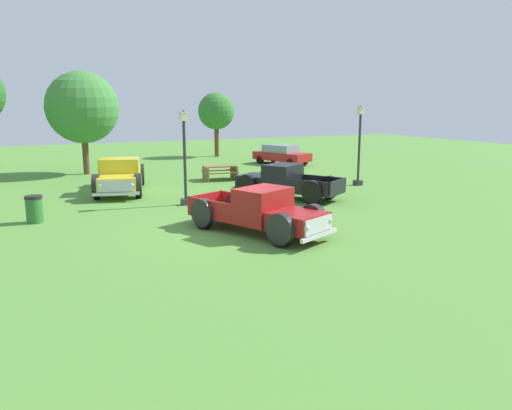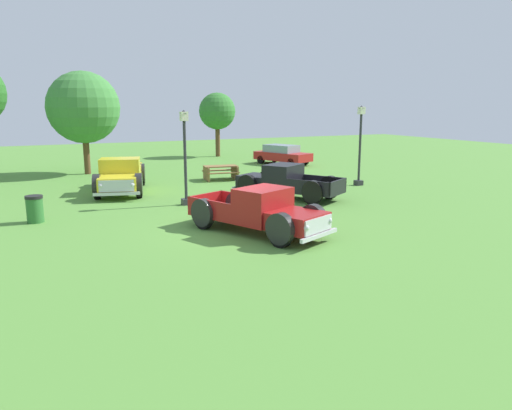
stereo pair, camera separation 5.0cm
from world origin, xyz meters
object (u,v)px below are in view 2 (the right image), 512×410
at_px(pickup_truck_behind_left, 120,177).
at_px(lamp_post_near, 360,144).
at_px(picnic_table, 221,171).
at_px(pickup_truck_foreground, 264,212).
at_px(pickup_truck_behind_right, 282,182).
at_px(sedan_distant_a, 282,154).
at_px(oak_tree_west, 83,108).
at_px(lamp_post_far, 185,156).
at_px(trash_can, 35,209).
at_px(oak_tree_center, 217,112).

relative_size(pickup_truck_behind_left, lamp_post_near, 1.39).
bearing_deg(lamp_post_near, picnic_table, 139.92).
relative_size(pickup_truck_foreground, pickup_truck_behind_right, 1.02).
distance_m(sedan_distant_a, oak_tree_west, 13.12).
xyz_separation_m(pickup_truck_behind_left, lamp_post_near, (11.36, -2.99, 1.33)).
xyz_separation_m(sedan_distant_a, oak_tree_west, (-12.71, 0.87, 3.17)).
xyz_separation_m(pickup_truck_behind_right, lamp_post_near, (5.12, 1.20, 1.40)).
distance_m(pickup_truck_behind_right, picnic_table, 5.99).
distance_m(pickup_truck_behind_left, picnic_table, 5.97).
bearing_deg(picnic_table, pickup_truck_behind_left, -162.65).
bearing_deg(pickup_truck_foreground, pickup_truck_behind_left, 105.74).
relative_size(lamp_post_far, trash_can, 4.04).
bearing_deg(trash_can, picnic_table, 33.93).
bearing_deg(lamp_post_far, trash_can, -173.33).
bearing_deg(oak_tree_west, trash_can, -105.09).
relative_size(pickup_truck_foreground, trash_can, 5.40).
bearing_deg(pickup_truck_behind_right, pickup_truck_behind_left, 146.12).
distance_m(sedan_distant_a, picnic_table, 8.01).
bearing_deg(sedan_distant_a, picnic_table, -143.60).
bearing_deg(lamp_post_far, pickup_truck_foreground, -81.98).
xyz_separation_m(picnic_table, trash_can, (-9.50, -6.39, -0.01)).
bearing_deg(oak_tree_west, lamp_post_far, -77.77).
distance_m(pickup_truck_behind_right, sedan_distant_a, 12.24).
bearing_deg(pickup_truck_foreground, lamp_post_far, 98.02).
height_order(pickup_truck_behind_left, picnic_table, pickup_truck_behind_left).
height_order(lamp_post_near, oak_tree_west, oak_tree_west).
bearing_deg(pickup_truck_behind_right, lamp_post_far, 176.79).
distance_m(sedan_distant_a, lamp_post_far, 14.71).
bearing_deg(lamp_post_far, pickup_truck_behind_right, -3.21).
xyz_separation_m(sedan_distant_a, trash_can, (-15.95, -11.14, -0.22)).
bearing_deg(picnic_table, pickup_truck_foreground, -104.94).
relative_size(lamp_post_far, oak_tree_center, 0.77).
height_order(pickup_truck_behind_left, pickup_truck_behind_right, pickup_truck_behind_left).
bearing_deg(oak_tree_west, sedan_distant_a, -3.91).
bearing_deg(oak_tree_center, oak_tree_west, -150.38).
relative_size(pickup_truck_behind_left, lamp_post_far, 1.45).
distance_m(pickup_truck_behind_left, lamp_post_far, 4.55).
bearing_deg(pickup_truck_behind_left, pickup_truck_behind_right, -33.88).
height_order(pickup_truck_behind_left, trash_can, pickup_truck_behind_left).
xyz_separation_m(pickup_truck_behind_right, oak_tree_west, (-6.80, 11.59, 3.17)).
height_order(pickup_truck_foreground, trash_can, pickup_truck_foreground).
xyz_separation_m(pickup_truck_behind_left, lamp_post_far, (1.90, -3.94, 1.24)).
distance_m(pickup_truck_foreground, lamp_post_near, 10.95).
bearing_deg(sedan_distant_a, oak_tree_center, 106.34).
xyz_separation_m(lamp_post_far, picnic_table, (3.80, 5.72, -1.52)).
distance_m(picnic_table, oak_tree_west, 9.07).
xyz_separation_m(lamp_post_near, trash_can, (-15.16, -1.62, -1.62)).
height_order(pickup_truck_behind_left, lamp_post_far, lamp_post_far).
bearing_deg(oak_tree_center, trash_can, -127.58).
distance_m(sedan_distant_a, trash_can, 19.45).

